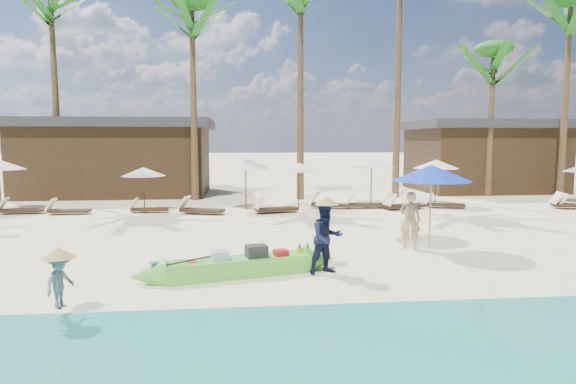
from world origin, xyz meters
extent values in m
plane|color=#FFF0BC|center=(0.00, 0.00, 0.00)|extent=(240.00, 240.00, 0.00)
cube|color=tan|center=(0.00, -5.00, 0.00)|extent=(240.00, 4.50, 0.01)
cube|color=#5BC73C|center=(-1.06, -0.36, 0.20)|extent=(3.38, 1.50, 0.40)
cube|color=white|center=(-1.06, -0.36, 0.22)|extent=(2.89, 1.20, 0.18)
cube|color=#262628|center=(-0.66, -0.25, 0.49)|extent=(0.55, 0.47, 0.37)
cube|color=silver|center=(-1.48, -0.41, 0.45)|extent=(0.43, 0.40, 0.29)
cube|color=red|center=(-0.09, -0.16, 0.42)|extent=(0.37, 0.33, 0.23)
cylinder|color=red|center=(-2.09, -0.57, 0.36)|extent=(0.23, 0.23, 0.09)
cylinder|color=#262628|center=(-2.32, -0.74, 0.35)|extent=(0.21, 0.21, 0.08)
sphere|color=tan|center=(-2.63, -0.77, 0.40)|extent=(0.19, 0.19, 0.19)
cylinder|color=gold|center=(0.38, 0.10, 0.40)|extent=(0.15, 0.15, 0.19)
cylinder|color=gold|center=(0.58, 0.16, 0.40)|extent=(0.15, 0.15, 0.19)
imported|color=tan|center=(3.78, 1.98, 0.82)|extent=(0.70, 0.58, 1.65)
imported|color=#131736|center=(0.95, -0.36, 0.84)|extent=(0.97, 0.86, 1.67)
imported|color=gray|center=(-4.12, -2.70, 0.65)|extent=(0.55, 0.69, 0.94)
cylinder|color=#99999E|center=(4.31, 1.83, 1.16)|extent=(0.05, 0.05, 2.33)
cone|color=#1332B6|center=(4.31, 1.83, 2.17)|extent=(2.23, 2.23, 0.46)
cylinder|color=#342215|center=(-11.47, 10.95, 1.10)|extent=(0.06, 0.06, 2.20)
cube|color=#342215|center=(-10.16, 10.01, 0.15)|extent=(1.77, 0.73, 0.12)
cube|color=#F0E1CA|center=(-10.92, 9.93, 0.46)|extent=(0.44, 0.59, 0.50)
cylinder|color=#342215|center=(-5.15, 10.02, 0.94)|extent=(0.05, 0.05, 1.89)
cone|color=#F0E1CA|center=(-5.15, 10.02, 1.75)|extent=(1.89, 1.89, 0.38)
cube|color=#342215|center=(-8.16, 9.69, 0.15)|extent=(1.67, 0.55, 0.12)
cube|color=#F0E1CA|center=(-8.90, 9.69, 0.44)|extent=(0.38, 0.54, 0.49)
cube|color=#342215|center=(-4.90, 9.87, 0.14)|extent=(1.56, 0.53, 0.11)
cube|color=#F0E1CA|center=(-5.58, 9.89, 0.41)|extent=(0.36, 0.51, 0.45)
cylinder|color=#342215|center=(-0.77, 10.29, 1.12)|extent=(0.06, 0.06, 2.23)
cone|color=#F0E1CA|center=(-0.77, 10.29, 2.08)|extent=(2.23, 2.23, 0.45)
cube|color=#342215|center=(-2.61, 9.18, 0.16)|extent=(1.93, 1.11, 0.13)
cube|color=#F0E1CA|center=(-3.39, 9.41, 0.49)|extent=(0.57, 0.69, 0.54)
cylinder|color=#342215|center=(1.67, 10.83, 1.01)|extent=(0.05, 0.05, 2.01)
cone|color=#F0E1CA|center=(1.67, 10.83, 1.87)|extent=(2.01, 2.01, 0.40)
cube|color=#342215|center=(0.54, 9.23, 0.16)|extent=(1.91, 1.07, 0.13)
cube|color=#F0E1CA|center=(-0.24, 9.01, 0.48)|extent=(0.55, 0.68, 0.53)
cube|color=#342215|center=(3.12, 10.39, 0.16)|extent=(1.88, 1.12, 0.13)
cube|color=#F0E1CA|center=(2.38, 10.64, 0.47)|extent=(0.56, 0.68, 0.52)
cylinder|color=#342215|center=(5.31, 11.62, 1.09)|extent=(0.05, 0.05, 2.19)
cone|color=#F0E1CA|center=(5.31, 11.62, 2.03)|extent=(2.19, 2.19, 0.44)
cube|color=#342215|center=(4.78, 10.28, 0.16)|extent=(1.86, 0.72, 0.13)
cube|color=#F0E1CA|center=(3.97, 10.34, 0.48)|extent=(0.45, 0.62, 0.53)
cube|color=#342215|center=(6.37, 9.70, 0.16)|extent=(1.93, 1.02, 0.13)
cube|color=#F0E1CA|center=(5.58, 9.51, 0.49)|extent=(0.54, 0.68, 0.54)
cylinder|color=#342215|center=(8.23, 10.86, 1.06)|extent=(0.05, 0.05, 2.13)
cone|color=#F0E1CA|center=(8.23, 10.86, 1.98)|extent=(2.13, 2.13, 0.43)
cube|color=#342215|center=(8.36, 9.93, 0.15)|extent=(1.77, 1.00, 0.12)
cube|color=#F0E1CA|center=(7.65, 10.14, 0.44)|extent=(0.52, 0.63, 0.49)
cube|color=#342215|center=(14.10, 9.10, 0.17)|extent=(1.97, 0.98, 0.13)
cube|color=#F0E1CA|center=(13.28, 9.27, 0.50)|extent=(0.54, 0.68, 0.55)
cube|color=#F0E1CA|center=(13.58, 9.26, 0.45)|extent=(0.49, 0.62, 0.50)
cone|color=brown|center=(-10.45, 15.08, 5.45)|extent=(0.40, 0.40, 10.89)
cone|color=brown|center=(-3.36, 14.27, 5.04)|extent=(0.40, 0.40, 10.08)
ellipsoid|color=#175C17|center=(-3.36, 14.27, 10.08)|extent=(2.08, 2.08, 0.88)
cone|color=brown|center=(2.15, 14.01, 5.63)|extent=(0.40, 0.40, 11.26)
cone|color=brown|center=(7.45, 14.38, 6.58)|extent=(0.40, 0.40, 13.16)
cone|color=brown|center=(12.84, 14.52, 4.04)|extent=(0.40, 0.40, 8.07)
ellipsoid|color=#175C17|center=(12.84, 14.52, 8.07)|extent=(2.08, 2.08, 0.88)
cone|color=brown|center=(16.57, 13.68, 5.32)|extent=(0.40, 0.40, 10.64)
cube|color=#342215|center=(-8.00, 17.50, 1.90)|extent=(10.00, 6.00, 3.80)
cube|color=#2D2D33|center=(-8.00, 17.50, 4.05)|extent=(10.80, 6.60, 0.50)
cube|color=#342215|center=(14.00, 17.50, 1.90)|extent=(8.00, 6.00, 3.80)
cube|color=#2D2D33|center=(14.00, 17.50, 4.05)|extent=(8.80, 6.60, 0.50)
camera|label=1|loc=(-1.01, -11.10, 3.04)|focal=30.00mm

